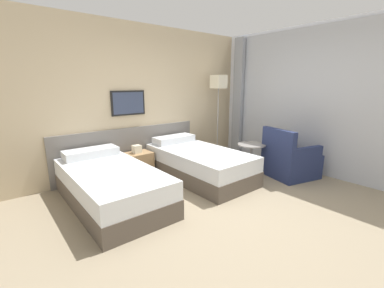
{
  "coord_description": "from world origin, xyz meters",
  "views": [
    {
      "loc": [
        -2.38,
        -2.11,
        1.65
      ],
      "look_at": [
        0.26,
        1.14,
        0.66
      ],
      "focal_mm": 24.0,
      "sensor_mm": 36.0,
      "label": 1
    }
  ],
  "objects_px": {
    "nightstand": "(138,164)",
    "armchair": "(290,161)",
    "floor_lamp": "(219,87)",
    "bed_near_door": "(111,185)",
    "side_table": "(251,153)",
    "bed_near_window": "(198,163)"
  },
  "relations": [
    {
      "from": "bed_near_door",
      "to": "nightstand",
      "type": "height_order",
      "value": "bed_near_door"
    },
    {
      "from": "nightstand",
      "to": "side_table",
      "type": "height_order",
      "value": "nightstand"
    },
    {
      "from": "floor_lamp",
      "to": "side_table",
      "type": "xyz_separation_m",
      "value": [
        -0.24,
        -1.13,
        -1.17
      ]
    },
    {
      "from": "bed_near_door",
      "to": "side_table",
      "type": "height_order",
      "value": "bed_near_door"
    },
    {
      "from": "nightstand",
      "to": "floor_lamp",
      "type": "xyz_separation_m",
      "value": [
        1.94,
        -0.09,
        1.34
      ]
    },
    {
      "from": "side_table",
      "to": "armchair",
      "type": "bearing_deg",
      "value": -52.5
    },
    {
      "from": "bed_near_door",
      "to": "armchair",
      "type": "height_order",
      "value": "armchair"
    },
    {
      "from": "bed_near_door",
      "to": "armchair",
      "type": "relative_size",
      "value": 2.15
    },
    {
      "from": "floor_lamp",
      "to": "armchair",
      "type": "height_order",
      "value": "floor_lamp"
    },
    {
      "from": "bed_near_window",
      "to": "floor_lamp",
      "type": "xyz_separation_m",
      "value": [
        1.13,
        0.67,
        1.31
      ]
    },
    {
      "from": "bed_near_door",
      "to": "side_table",
      "type": "xyz_separation_m",
      "value": [
        2.51,
        -0.46,
        0.13
      ]
    },
    {
      "from": "nightstand",
      "to": "floor_lamp",
      "type": "relative_size",
      "value": 0.31
    },
    {
      "from": "floor_lamp",
      "to": "bed_near_door",
      "type": "bearing_deg",
      "value": -166.28
    },
    {
      "from": "nightstand",
      "to": "armchair",
      "type": "height_order",
      "value": "armchair"
    },
    {
      "from": "bed_near_window",
      "to": "armchair",
      "type": "distance_m",
      "value": 1.65
    },
    {
      "from": "nightstand",
      "to": "side_table",
      "type": "distance_m",
      "value": 2.11
    },
    {
      "from": "armchair",
      "to": "side_table",
      "type": "bearing_deg",
      "value": 51.9
    },
    {
      "from": "nightstand",
      "to": "armchair",
      "type": "relative_size",
      "value": 0.61
    },
    {
      "from": "bed_near_window",
      "to": "nightstand",
      "type": "height_order",
      "value": "bed_near_window"
    },
    {
      "from": "bed_near_door",
      "to": "bed_near_window",
      "type": "distance_m",
      "value": 1.62
    },
    {
      "from": "bed_near_door",
      "to": "nightstand",
      "type": "distance_m",
      "value": 1.11
    },
    {
      "from": "side_table",
      "to": "bed_near_door",
      "type": "bearing_deg",
      "value": 169.56
    }
  ]
}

